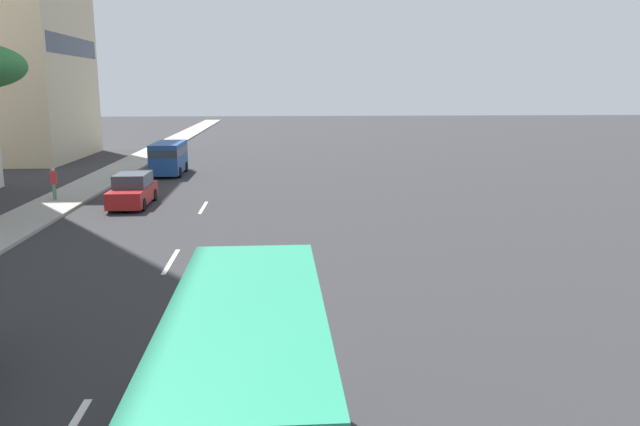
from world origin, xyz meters
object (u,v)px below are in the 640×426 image
Objects in this scene: van_third at (169,156)px; pedestrian_mid_block at (54,182)px; car_fourth at (133,191)px; minibus_lead at (249,398)px.

van_third is 2.96× the size of pedestrian_mid_block.
car_fourth is (-11.76, -0.08, -0.51)m from van_third.
minibus_lead is 1.39× the size of car_fourth.
pedestrian_mid_block reaches higher than car_fourth.
car_fourth is (24.22, 7.03, -0.92)m from minibus_lead.
car_fourth is 4.61m from pedestrian_mid_block.
van_third is 1.10× the size of car_fourth.
minibus_lead is 27.95m from pedestrian_mid_block.
car_fourth is at bearing 16.19° from minibus_lead.
pedestrian_mid_block is (25.49, 11.45, -0.62)m from minibus_lead.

